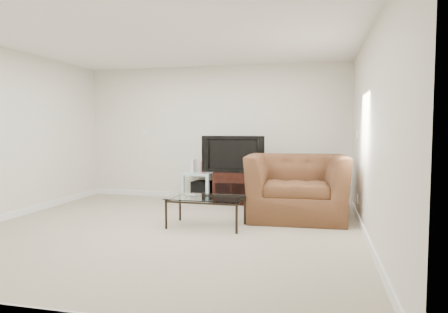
% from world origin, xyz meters
% --- Properties ---
extents(floor, '(5.00, 5.00, 0.00)m').
position_xyz_m(floor, '(0.00, 0.00, 0.00)').
color(floor, tan).
rests_on(floor, ground).
extents(ceiling, '(5.00, 5.00, 0.00)m').
position_xyz_m(ceiling, '(0.00, 0.00, 2.50)').
color(ceiling, white).
rests_on(ceiling, ground).
extents(wall_back, '(5.00, 0.02, 2.50)m').
position_xyz_m(wall_back, '(0.00, 2.50, 1.25)').
color(wall_back, silver).
rests_on(wall_back, ground).
extents(wall_right, '(0.02, 5.00, 2.50)m').
position_xyz_m(wall_right, '(2.50, 0.00, 1.25)').
color(wall_right, silver).
rests_on(wall_right, ground).
extents(plate_back, '(0.12, 0.02, 0.12)m').
position_xyz_m(plate_back, '(-1.40, 2.49, 1.25)').
color(plate_back, white).
rests_on(plate_back, wall_back).
extents(plate_right_switch, '(0.02, 0.09, 0.13)m').
position_xyz_m(plate_right_switch, '(2.49, 1.60, 1.25)').
color(plate_right_switch, white).
rests_on(plate_right_switch, wall_right).
extents(plate_right_outlet, '(0.02, 0.08, 0.12)m').
position_xyz_m(plate_right_outlet, '(2.49, 1.30, 0.30)').
color(plate_right_outlet, white).
rests_on(plate_right_outlet, wall_right).
extents(tv_stand, '(0.69, 0.49, 0.56)m').
position_xyz_m(tv_stand, '(0.47, 2.15, 0.28)').
color(tv_stand, black).
rests_on(tv_stand, floor).
extents(dvd_player, '(0.42, 0.30, 0.06)m').
position_xyz_m(dvd_player, '(0.46, 2.11, 0.47)').
color(dvd_player, black).
rests_on(dvd_player, tv_stand).
extents(television, '(1.04, 0.21, 0.64)m').
position_xyz_m(television, '(0.46, 2.12, 0.89)').
color(television, black).
rests_on(television, tv_stand).
extents(side_table, '(0.61, 0.61, 0.52)m').
position_xyz_m(side_table, '(-0.21, 2.28, 0.26)').
color(side_table, silver).
rests_on(side_table, floor).
extents(subwoofer, '(0.39, 0.39, 0.34)m').
position_xyz_m(subwoofer, '(-0.17, 2.30, 0.19)').
color(subwoofer, black).
rests_on(subwoofer, floor).
extents(game_console, '(0.06, 0.18, 0.24)m').
position_xyz_m(game_console, '(-0.34, 2.27, 0.64)').
color(game_console, white).
rests_on(game_console, side_table).
extents(game_case, '(0.06, 0.15, 0.21)m').
position_xyz_m(game_case, '(-0.14, 2.25, 0.63)').
color(game_case, '#CC4C4C').
rests_on(game_case, side_table).
extents(recliner, '(1.50, 1.02, 1.27)m').
position_xyz_m(recliner, '(1.61, 1.20, 0.63)').
color(recliner, '#502C1C').
rests_on(recliner, floor).
extents(coffee_table, '(1.05, 0.61, 0.40)m').
position_xyz_m(coffee_table, '(0.45, 0.36, 0.20)').
color(coffee_table, black).
rests_on(coffee_table, floor).
extents(remote, '(0.16, 0.05, 0.02)m').
position_xyz_m(remote, '(0.22, 0.41, 0.41)').
color(remote, '#B2B2B7').
rests_on(remote, coffee_table).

